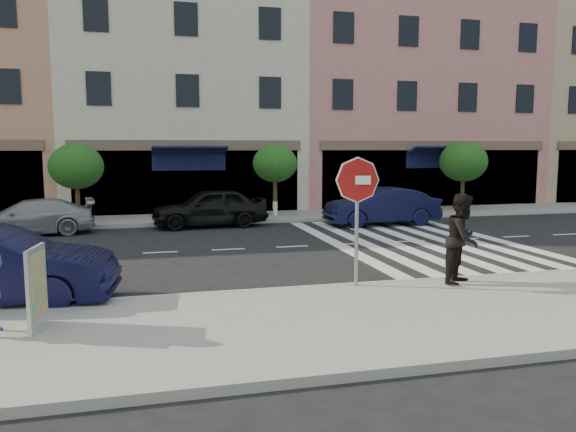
{
  "coord_description": "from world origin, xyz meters",
  "views": [
    {
      "loc": [
        -2.31,
        -12.62,
        3.08
      ],
      "look_at": [
        1.0,
        0.57,
        1.4
      ],
      "focal_mm": 35.0,
      "sensor_mm": 36.0,
      "label": 1
    }
  ],
  "objects_px": {
    "stop_sign": "(357,193)",
    "car_far_right": "(382,206)",
    "car_far_mid": "(210,207)",
    "walker": "(463,238)",
    "poster_board": "(37,290)",
    "car_far_left": "(30,217)"
  },
  "relations": [
    {
      "from": "stop_sign",
      "to": "car_far_right",
      "type": "xyz_separation_m",
      "value": [
        4.74,
        9.55,
        -1.38
      ]
    },
    {
      "from": "car_far_mid",
      "to": "car_far_right",
      "type": "distance_m",
      "value": 6.77
    },
    {
      "from": "walker",
      "to": "poster_board",
      "type": "relative_size",
      "value": 1.44
    },
    {
      "from": "car_far_mid",
      "to": "poster_board",
      "type": "bearing_deg",
      "value": -22.34
    },
    {
      "from": "car_far_mid",
      "to": "car_far_right",
      "type": "relative_size",
      "value": 0.98
    },
    {
      "from": "car_far_mid",
      "to": "walker",
      "type": "bearing_deg",
      "value": 17.16
    },
    {
      "from": "stop_sign",
      "to": "car_far_mid",
      "type": "height_order",
      "value": "stop_sign"
    },
    {
      "from": "walker",
      "to": "poster_board",
      "type": "distance_m",
      "value": 8.39
    },
    {
      "from": "poster_board",
      "to": "car_far_right",
      "type": "height_order",
      "value": "poster_board"
    },
    {
      "from": "stop_sign",
      "to": "poster_board",
      "type": "distance_m",
      "value": 6.33
    },
    {
      "from": "stop_sign",
      "to": "walker",
      "type": "xyz_separation_m",
      "value": [
        2.3,
        -0.33,
        -0.99
      ]
    },
    {
      "from": "walker",
      "to": "car_far_mid",
      "type": "xyz_separation_m",
      "value": [
        -4.23,
        11.04,
        -0.37
      ]
    },
    {
      "from": "poster_board",
      "to": "car_far_right",
      "type": "relative_size",
      "value": 0.3
    },
    {
      "from": "stop_sign",
      "to": "car_far_right",
      "type": "distance_m",
      "value": 10.74
    },
    {
      "from": "car_far_left",
      "to": "car_far_mid",
      "type": "bearing_deg",
      "value": 87.55
    },
    {
      "from": "stop_sign",
      "to": "walker",
      "type": "height_order",
      "value": "stop_sign"
    },
    {
      "from": "walker",
      "to": "stop_sign",
      "type": "bearing_deg",
      "value": 131.73
    },
    {
      "from": "car_far_left",
      "to": "car_far_right",
      "type": "distance_m",
      "value": 13.04
    },
    {
      "from": "car_far_mid",
      "to": "car_far_right",
      "type": "height_order",
      "value": "car_far_mid"
    },
    {
      "from": "poster_board",
      "to": "car_far_left",
      "type": "distance_m",
      "value": 11.86
    },
    {
      "from": "walker",
      "to": "car_far_left",
      "type": "bearing_deg",
      "value": 95.16
    },
    {
      "from": "stop_sign",
      "to": "car_far_left",
      "type": "distance_m",
      "value": 13.21
    }
  ]
}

